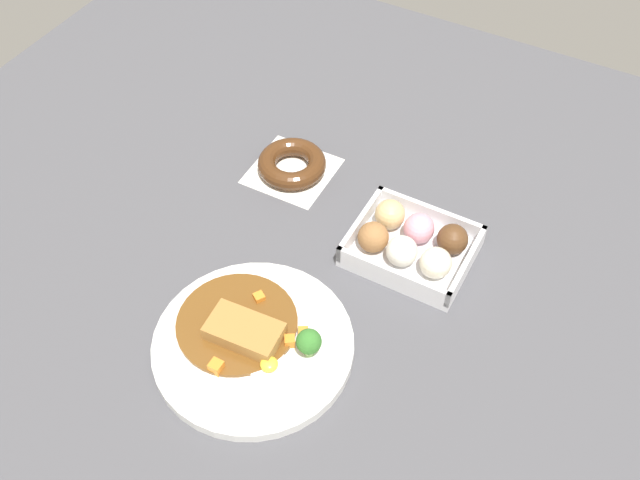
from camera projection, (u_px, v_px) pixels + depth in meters
ground_plane at (288, 287)px, 1.13m from camera, size 1.60×1.60×0.00m
curry_plate at (253, 342)px, 1.05m from camera, size 0.29×0.29×0.07m
donut_box at (412, 243)px, 1.15m from camera, size 0.19×0.16×0.06m
chocolate_ring_donut at (292, 164)px, 1.28m from camera, size 0.14×0.14×0.03m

